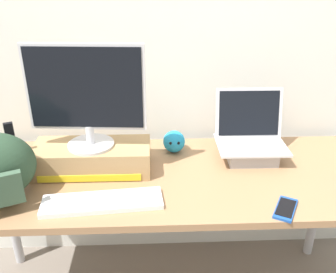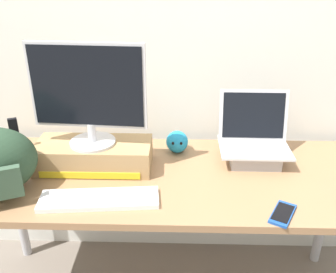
# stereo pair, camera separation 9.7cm
# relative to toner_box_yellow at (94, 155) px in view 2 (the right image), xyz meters

# --- Properties ---
(back_wall) EXTENTS (7.00, 0.10, 2.60)m
(back_wall) POSITION_rel_toner_box_yellow_xyz_m (0.33, 0.40, 0.50)
(back_wall) COLOR silver
(back_wall) RESTS_ON ground
(desk) EXTENTS (1.83, 0.70, 0.75)m
(desk) POSITION_rel_toner_box_yellow_xyz_m (0.33, -0.05, -0.13)
(desk) COLOR #99704C
(desk) RESTS_ON ground
(toner_box_yellow) EXTENTS (0.51, 0.22, 0.12)m
(toner_box_yellow) POSITION_rel_toner_box_yellow_xyz_m (0.00, 0.00, 0.00)
(toner_box_yellow) COLOR #A88456
(toner_box_yellow) RESTS_ON desk
(desktop_monitor) EXTENTS (0.49, 0.20, 0.44)m
(desktop_monitor) POSITION_rel_toner_box_yellow_xyz_m (-0.00, -0.00, 0.29)
(desktop_monitor) COLOR silver
(desktop_monitor) RESTS_ON toner_box_yellow
(open_laptop) EXTENTS (0.32, 0.25, 0.31)m
(open_laptop) POSITION_rel_toner_box_yellow_xyz_m (0.72, 0.09, 0.00)
(open_laptop) COLOR #ADADB2
(open_laptop) RESTS_ON desk
(external_keyboard) EXTENTS (0.47, 0.17, 0.02)m
(external_keyboard) POSITION_rel_toner_box_yellow_xyz_m (0.07, -0.26, -0.05)
(external_keyboard) COLOR white
(external_keyboard) RESTS_ON desk
(cell_phone) EXTENTS (0.13, 0.16, 0.01)m
(cell_phone) POSITION_rel_toner_box_yellow_xyz_m (0.76, -0.33, -0.05)
(cell_phone) COLOR #19479E
(cell_phone) RESTS_ON desk
(plush_toy) EXTENTS (0.11, 0.11, 0.11)m
(plush_toy) POSITION_rel_toner_box_yellow_xyz_m (0.37, 0.16, -0.01)
(plush_toy) COLOR #2393CC
(plush_toy) RESTS_ON desk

